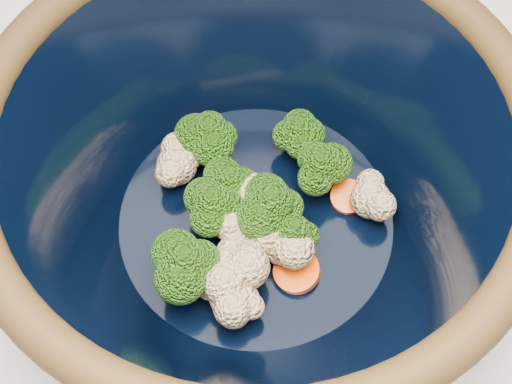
{
  "coord_description": "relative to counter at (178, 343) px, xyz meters",
  "views": [
    {
      "loc": [
        0.09,
        -0.32,
        1.38
      ],
      "look_at": [
        0.1,
        -0.08,
        0.97
      ],
      "focal_mm": 50.0,
      "sensor_mm": 36.0,
      "label": 1
    }
  ],
  "objects": [
    {
      "name": "counter",
      "position": [
        0.0,
        0.0,
        0.0
      ],
      "size": [
        1.2,
        1.2,
        0.9
      ],
      "primitive_type": "cube",
      "color": "silver",
      "rests_on": "ground"
    },
    {
      "name": "mixing_bowl",
      "position": [
        0.1,
        -0.08,
        0.54
      ],
      "size": [
        0.44,
        0.44,
        0.16
      ],
      "rotation": [
        0.0,
        0.0,
        -0.35
      ],
      "color": "black",
      "rests_on": "counter"
    },
    {
      "name": "vegetable_pile",
      "position": [
        0.1,
        -0.09,
        0.51
      ],
      "size": [
        0.17,
        0.16,
        0.06
      ],
      "color": "#608442",
      "rests_on": "mixing_bowl"
    }
  ]
}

